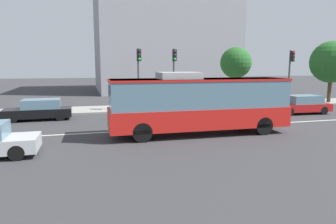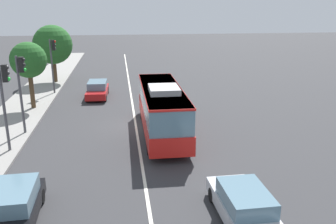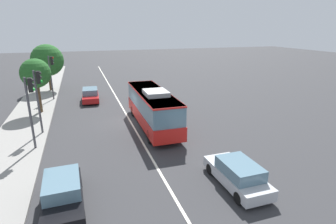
{
  "view_description": "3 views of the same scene",
  "coord_description": "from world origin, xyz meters",
  "px_view_note": "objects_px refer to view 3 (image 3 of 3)",
  "views": [
    {
      "loc": [
        -7.76,
        -17.38,
        3.82
      ],
      "look_at": [
        -3.68,
        -1.64,
        1.31
      ],
      "focal_mm": 32.31,
      "sensor_mm": 36.0,
      "label": 1
    },
    {
      "loc": [
        -24.1,
        1.0,
        8.27
      ],
      "look_at": [
        -1.63,
        -2.1,
        1.39
      ],
      "focal_mm": 38.0,
      "sensor_mm": 36.0,
      "label": 2
    },
    {
      "loc": [
        -23.4,
        4.0,
        8.35
      ],
      "look_at": [
        -2.69,
        -2.81,
        1.43
      ],
      "focal_mm": 28.74,
      "sensor_mm": 36.0,
      "label": 3
    }
  ],
  "objects_px": {
    "sedan_red": "(90,95)",
    "transit_bus": "(153,106)",
    "traffic_light_near_corner": "(51,70)",
    "traffic_light_mid_block": "(39,91)",
    "street_tree_kerbside_left": "(36,74)",
    "sedan_silver": "(237,174)",
    "sedan_black": "(63,193)",
    "traffic_light_far_corner": "(31,101)",
    "street_tree_kerbside_centre": "(47,60)"
  },
  "relations": [
    {
      "from": "sedan_silver",
      "to": "transit_bus",
      "type": "bearing_deg",
      "value": 9.86
    },
    {
      "from": "sedan_silver",
      "to": "sedan_black",
      "type": "distance_m",
      "value": 9.01
    },
    {
      "from": "sedan_silver",
      "to": "traffic_light_mid_block",
      "type": "relative_size",
      "value": 0.87
    },
    {
      "from": "transit_bus",
      "to": "sedan_red",
      "type": "relative_size",
      "value": 2.19
    },
    {
      "from": "sedan_black",
      "to": "street_tree_kerbside_centre",
      "type": "bearing_deg",
      "value": -176.25
    },
    {
      "from": "transit_bus",
      "to": "sedan_silver",
      "type": "distance_m",
      "value": 10.65
    },
    {
      "from": "transit_bus",
      "to": "traffic_light_far_corner",
      "type": "height_order",
      "value": "traffic_light_far_corner"
    },
    {
      "from": "traffic_light_mid_block",
      "to": "street_tree_kerbside_centre",
      "type": "relative_size",
      "value": 0.83
    },
    {
      "from": "transit_bus",
      "to": "traffic_light_near_corner",
      "type": "height_order",
      "value": "traffic_light_near_corner"
    },
    {
      "from": "transit_bus",
      "to": "street_tree_kerbside_centre",
      "type": "bearing_deg",
      "value": 29.28
    },
    {
      "from": "sedan_black",
      "to": "transit_bus",
      "type": "bearing_deg",
      "value": 141.43
    },
    {
      "from": "traffic_light_near_corner",
      "to": "traffic_light_far_corner",
      "type": "height_order",
      "value": "same"
    },
    {
      "from": "traffic_light_mid_block",
      "to": "sedan_red",
      "type": "bearing_deg",
      "value": 70.13
    },
    {
      "from": "traffic_light_far_corner",
      "to": "street_tree_kerbside_left",
      "type": "xyz_separation_m",
      "value": [
        9.06,
        0.75,
        0.46
      ]
    },
    {
      "from": "sedan_red",
      "to": "traffic_light_mid_block",
      "type": "xyz_separation_m",
      "value": [
        -9.42,
        4.12,
        2.84
      ]
    },
    {
      "from": "traffic_light_far_corner",
      "to": "traffic_light_near_corner",
      "type": "bearing_deg",
      "value": 84.95
    },
    {
      "from": "sedan_red",
      "to": "sedan_black",
      "type": "bearing_deg",
      "value": -4.24
    },
    {
      "from": "traffic_light_near_corner",
      "to": "traffic_light_mid_block",
      "type": "distance_m",
      "value": 11.19
    },
    {
      "from": "traffic_light_mid_block",
      "to": "street_tree_kerbside_left",
      "type": "distance_m",
      "value": 6.18
    },
    {
      "from": "traffic_light_far_corner",
      "to": "street_tree_kerbside_centre",
      "type": "relative_size",
      "value": 0.83
    },
    {
      "from": "traffic_light_mid_block",
      "to": "street_tree_kerbside_centre",
      "type": "distance_m",
      "value": 16.48
    },
    {
      "from": "transit_bus",
      "to": "sedan_silver",
      "type": "xyz_separation_m",
      "value": [
        -10.42,
        -1.95,
        -1.09
      ]
    },
    {
      "from": "sedan_red",
      "to": "traffic_light_mid_block",
      "type": "height_order",
      "value": "traffic_light_mid_block"
    },
    {
      "from": "transit_bus",
      "to": "sedan_silver",
      "type": "bearing_deg",
      "value": -168.86
    },
    {
      "from": "transit_bus",
      "to": "sedan_silver",
      "type": "height_order",
      "value": "transit_bus"
    },
    {
      "from": "traffic_light_far_corner",
      "to": "street_tree_kerbside_left",
      "type": "height_order",
      "value": "street_tree_kerbside_left"
    },
    {
      "from": "traffic_light_near_corner",
      "to": "transit_bus",
      "type": "bearing_deg",
      "value": -58.36
    },
    {
      "from": "traffic_light_mid_block",
      "to": "street_tree_kerbside_centre",
      "type": "xyz_separation_m",
      "value": [
        16.46,
        0.75,
        0.58
      ]
    },
    {
      "from": "sedan_black",
      "to": "traffic_light_far_corner",
      "type": "distance_m",
      "value": 8.23
    },
    {
      "from": "sedan_black",
      "to": "traffic_light_mid_block",
      "type": "bearing_deg",
      "value": -171.62
    },
    {
      "from": "transit_bus",
      "to": "sedan_red",
      "type": "bearing_deg",
      "value": 24.89
    },
    {
      "from": "transit_bus",
      "to": "sedan_black",
      "type": "distance_m",
      "value": 11.74
    },
    {
      "from": "transit_bus",
      "to": "traffic_light_near_corner",
      "type": "xyz_separation_m",
      "value": [
        12.24,
        8.78,
        1.75
      ]
    },
    {
      "from": "sedan_silver",
      "to": "street_tree_kerbside_centre",
      "type": "xyz_separation_m",
      "value": [
        27.93,
        11.57,
        3.42
      ]
    },
    {
      "from": "sedan_red",
      "to": "sedan_silver",
      "type": "height_order",
      "value": "same"
    },
    {
      "from": "transit_bus",
      "to": "street_tree_kerbside_centre",
      "type": "distance_m",
      "value": 20.11
    },
    {
      "from": "sedan_red",
      "to": "street_tree_kerbside_left",
      "type": "relative_size",
      "value": 0.83
    },
    {
      "from": "transit_bus",
      "to": "sedan_red",
      "type": "height_order",
      "value": "transit_bus"
    },
    {
      "from": "sedan_black",
      "to": "traffic_light_mid_block",
      "type": "distance_m",
      "value": 10.96
    },
    {
      "from": "traffic_light_mid_block",
      "to": "traffic_light_far_corner",
      "type": "distance_m",
      "value": 2.97
    },
    {
      "from": "traffic_light_near_corner",
      "to": "traffic_light_mid_block",
      "type": "height_order",
      "value": "same"
    },
    {
      "from": "sedan_black",
      "to": "traffic_light_far_corner",
      "type": "bearing_deg",
      "value": -166.56
    },
    {
      "from": "street_tree_kerbside_centre",
      "to": "street_tree_kerbside_left",
      "type": "bearing_deg",
      "value": 179.13
    },
    {
      "from": "transit_bus",
      "to": "sedan_red",
      "type": "xyz_separation_m",
      "value": [
        10.48,
        4.75,
        -1.09
      ]
    },
    {
      "from": "sedan_red",
      "to": "transit_bus",
      "type": "bearing_deg",
      "value": 26.6
    },
    {
      "from": "traffic_light_far_corner",
      "to": "sedan_silver",
      "type": "bearing_deg",
      "value": -41.8
    },
    {
      "from": "traffic_light_mid_block",
      "to": "street_tree_kerbside_centre",
      "type": "bearing_deg",
      "value": 96.36
    },
    {
      "from": "sedan_black",
      "to": "sedan_red",
      "type": "bearing_deg",
      "value": 171.72
    },
    {
      "from": "traffic_light_far_corner",
      "to": "street_tree_kerbside_left",
      "type": "distance_m",
      "value": 9.11
    },
    {
      "from": "traffic_light_mid_block",
      "to": "street_tree_kerbside_left",
      "type": "bearing_deg",
      "value": 102.19
    }
  ]
}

